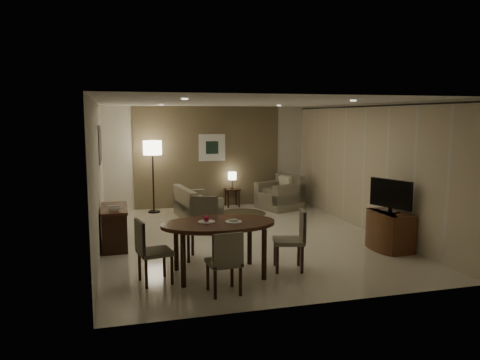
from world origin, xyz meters
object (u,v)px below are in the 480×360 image
object	(u,v)px
sofa	(197,203)
chair_left	(155,251)
dining_table	(219,249)
chair_near	(224,262)
chair_far	(203,229)
side_table	(232,198)
chair_right	(288,240)
armchair	(279,192)
floor_lamp	(153,177)
console_desk	(115,227)
tv_cabinet	(390,231)

from	to	relation	value
sofa	chair_left	bearing A→B (deg)	154.92
dining_table	chair_left	world-z (taller)	chair_left
chair_left	chair_near	bearing A→B (deg)	-138.39
chair_left	sofa	distance (m)	4.44
chair_far	chair_left	world-z (taller)	chair_far
side_table	dining_table	bearing A→B (deg)	-106.35
dining_table	chair_right	bearing A→B (deg)	-2.45
chair_left	armchair	xyz separation A→B (m)	(3.65, 4.76, -0.03)
chair_left	armchair	distance (m)	6.00
chair_left	floor_lamp	distance (m)	5.19
console_desk	chair_far	world-z (taller)	chair_far
sofa	chair_right	bearing A→B (deg)	-177.28
chair_right	sofa	size ratio (longest dim) A/B	0.61
chair_near	chair_far	world-z (taller)	chair_far
chair_right	sofa	distance (m)	4.25
chair_right	chair_far	bearing A→B (deg)	-111.97
tv_cabinet	dining_table	size ratio (longest dim) A/B	0.51
armchair	floor_lamp	xyz separation A→B (m)	(-3.25, 0.39, 0.47)
chair_far	armchair	world-z (taller)	chair_far
chair_right	chair_left	bearing A→B (deg)	-74.44
dining_table	side_table	distance (m)	5.53
chair_left	chair_right	bearing A→B (deg)	-100.01
tv_cabinet	floor_lamp	xyz separation A→B (m)	(-3.92, 4.51, 0.56)
chair_left	armchair	bearing A→B (deg)	-48.62
chair_near	sofa	bearing A→B (deg)	-100.40
console_desk	chair_left	size ratio (longest dim) A/B	1.27
tv_cabinet	sofa	bearing A→B (deg)	129.54
console_desk	armchair	xyz separation A→B (m)	(4.22, 2.62, 0.07)
chair_right	console_desk	bearing A→B (deg)	-113.81
console_desk	side_table	xyz separation A→B (m)	(3.10, 3.25, -0.13)
tv_cabinet	chair_far	distance (m)	3.46
console_desk	floor_lamp	xyz separation A→B (m)	(0.97, 3.01, 0.54)
chair_near	tv_cabinet	bearing A→B (deg)	-163.93
dining_table	floor_lamp	distance (m)	5.12
console_desk	sofa	bearing A→B (deg)	47.13
floor_lamp	console_desk	bearing A→B (deg)	-107.92
console_desk	armchair	size ratio (longest dim) A/B	1.21
chair_near	armchair	distance (m)	6.09
armchair	floor_lamp	bearing A→B (deg)	-116.56
chair_left	side_table	distance (m)	5.96
chair_right	floor_lamp	bearing A→B (deg)	-147.26
sofa	side_table	xyz separation A→B (m)	(1.17, 1.17, -0.13)
tv_cabinet	chair_right	bearing A→B (deg)	-164.90
dining_table	armchair	world-z (taller)	armchair
armchair	chair_near	bearing A→B (deg)	-46.72
chair_near	console_desk	bearing A→B (deg)	-67.47
tv_cabinet	floor_lamp	world-z (taller)	floor_lamp
tv_cabinet	chair_left	size ratio (longest dim) A/B	0.95
console_desk	chair_far	distance (m)	1.89
chair_far	armchair	size ratio (longest dim) A/B	1.06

